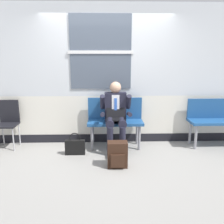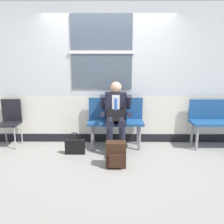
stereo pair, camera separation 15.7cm
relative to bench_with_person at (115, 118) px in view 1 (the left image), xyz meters
The scene contains 8 objects.
ground_plane 0.65m from the bench_with_person, 116.14° to the right, with size 18.00×18.00×0.00m, color gray.
station_wall 0.84m from the bench_with_person, 116.83° to the left, with size 6.35×0.17×2.70m.
bench_with_person is the anchor object (origin of this frame).
bench_empty 2.02m from the bench_with_person, ahead, with size 1.17×0.42×0.91m.
person_seated 0.24m from the bench_with_person, 90.00° to the right, with size 0.57×0.70×1.27m.
backpack 0.98m from the bench_with_person, 90.14° to the right, with size 0.32×0.23×0.41m.
handbag 0.94m from the bench_with_person, 151.03° to the right, with size 0.35×0.09×0.41m.
folding_chair 2.06m from the bench_with_person, behind, with size 0.38×0.38×0.91m.
Camera 1 is at (-0.06, -4.08, 1.72)m, focal length 37.53 mm.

